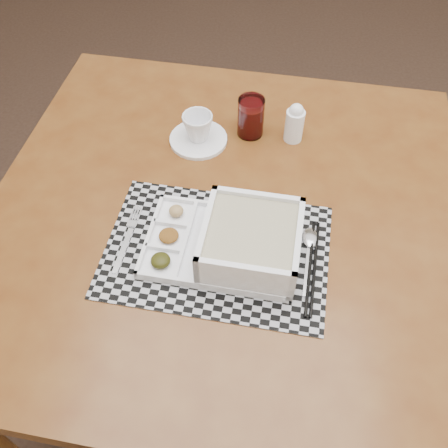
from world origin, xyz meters
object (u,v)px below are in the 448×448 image
(cup, at_px, (198,127))
(serving_tray, at_px, (243,244))
(dining_table, at_px, (223,232))
(creamer_bottle, at_px, (295,123))
(juice_glass, at_px, (251,118))

(cup, bearing_deg, serving_tray, -58.54)
(dining_table, xyz_separation_m, cup, (-0.09, 0.23, 0.13))
(cup, bearing_deg, dining_table, -59.50)
(dining_table, bearing_deg, creamer_bottle, 59.19)
(dining_table, bearing_deg, serving_tray, -66.27)
(creamer_bottle, bearing_deg, cup, -172.41)
(serving_tray, xyz_separation_m, cup, (-0.14, 0.35, 0.00))
(serving_tray, bearing_deg, creamer_bottle, 75.10)
(dining_table, height_order, juice_glass, juice_glass)
(juice_glass, bearing_deg, serving_tray, -88.53)
(serving_tray, height_order, cup, serving_tray)
(dining_table, distance_m, serving_tray, 0.18)
(juice_glass, bearing_deg, creamer_bottle, -5.81)
(serving_tray, height_order, juice_glass, juice_glass)
(dining_table, height_order, cup, cup)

